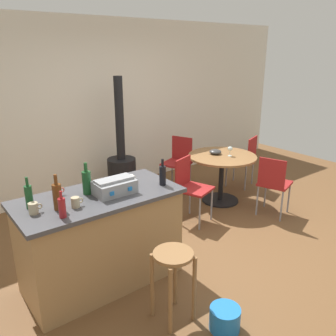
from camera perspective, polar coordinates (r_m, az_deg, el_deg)
name	(u,v)px	position (r m, az deg, el deg)	size (l,w,h in m)	color
ground_plane	(199,243)	(4.35, 5.10, -12.00)	(8.80, 8.80, 0.00)	brown
back_wall	(101,107)	(5.78, -10.78, 9.73)	(8.00, 0.10, 2.70)	silver
kitchen_island	(101,239)	(3.54, -10.79, -11.27)	(1.53, 0.75, 0.93)	#A37A4C
wooden_stool	(173,270)	(3.04, 0.84, -16.34)	(0.34, 0.34, 0.65)	olive
dining_table	(222,166)	(5.31, 8.75, 0.27)	(1.01, 1.01, 0.73)	black
folding_chair_near	(245,157)	(5.99, 12.37, 1.73)	(0.51, 0.51, 0.87)	maroon
folding_chair_far	(178,160)	(5.69, 1.71, 1.36)	(0.52, 0.52, 0.88)	maroon
folding_chair_left	(190,185)	(4.66, 3.67, -2.73)	(0.51, 0.51, 0.87)	maroon
folding_chair_right	(273,182)	(5.00, 16.79, -2.13)	(0.51, 0.51, 0.86)	maroon
wood_stove	(122,169)	(5.49, -7.53, -0.16)	(0.44, 0.45, 1.87)	black
toolbox	(114,186)	(3.32, -8.74, -2.95)	(0.38, 0.26, 0.15)	gray
bottle_0	(163,175)	(3.48, -0.88, -1.14)	(0.07, 0.07, 0.27)	black
bottle_1	(57,196)	(3.09, -17.56, -4.38)	(0.08, 0.08, 0.31)	#603314
bottle_2	(62,207)	(2.95, -16.86, -6.13)	(0.06, 0.06, 0.23)	maroon
bottle_3	(87,182)	(3.35, -13.09, -2.21)	(0.08, 0.08, 0.30)	#194C23
bottle_4	(29,196)	(3.19, -21.71, -4.30)	(0.06, 0.06, 0.28)	#194C23
cup_0	(130,179)	(3.56, -6.25, -1.85)	(0.12, 0.09, 0.09)	white
cup_1	(34,208)	(3.10, -21.04, -6.13)	(0.11, 0.08, 0.10)	tan
cup_2	(57,192)	(3.39, -17.63, -3.68)	(0.12, 0.08, 0.09)	#DB6651
cup_3	(76,202)	(3.11, -14.80, -5.40)	(0.11, 0.07, 0.09)	tan
wine_glass	(230,149)	(5.22, 10.07, 3.07)	(0.07, 0.07, 0.14)	silver
serving_bowl	(215,152)	(5.31, 7.72, 2.64)	(0.18, 0.18, 0.07)	#383838
plastic_bucket	(225,319)	(3.20, 9.23, -23.04)	(0.26, 0.26, 0.20)	blue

